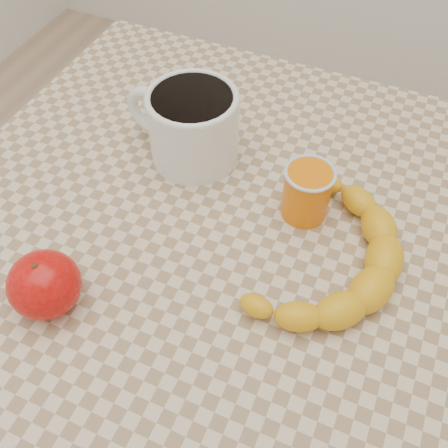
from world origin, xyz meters
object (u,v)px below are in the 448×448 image
at_px(table, 224,270).
at_px(coffee_mug, 191,123).
at_px(apple, 45,284).
at_px(orange_juice_glass, 307,192).
at_px(banana, 328,255).

height_order(table, coffee_mug, coffee_mug).
relative_size(table, apple, 8.69).
relative_size(orange_juice_glass, banana, 0.23).
relative_size(table, orange_juice_glass, 10.51).
distance_m(coffee_mug, apple, 0.29).
bearing_deg(coffee_mug, orange_juice_glass, -12.70).
xyz_separation_m(apple, banana, (0.28, 0.17, -0.01)).
distance_m(coffee_mug, orange_juice_glass, 0.19).
bearing_deg(orange_juice_glass, banana, -54.88).
distance_m(orange_juice_glass, banana, 0.09).
height_order(apple, banana, apple).
distance_m(table, orange_juice_glass, 0.17).
distance_m(apple, banana, 0.33).
height_order(coffee_mug, banana, coffee_mug).
relative_size(coffee_mug, orange_juice_glass, 2.40).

